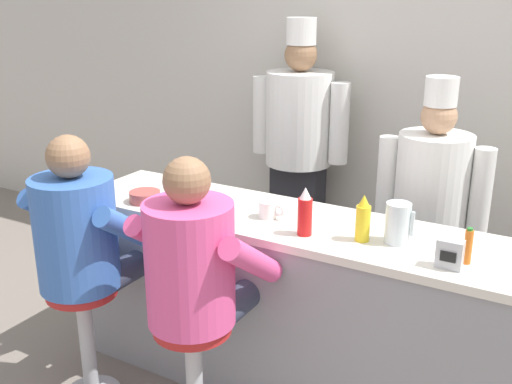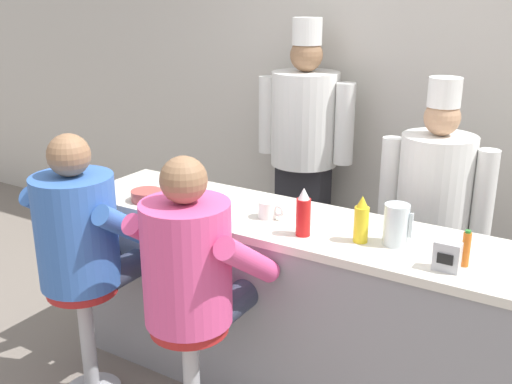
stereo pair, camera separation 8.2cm
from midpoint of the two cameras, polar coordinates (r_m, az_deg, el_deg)
name	(u,v)px [view 1 (the left image)]	position (r m, az deg, el deg)	size (l,w,h in m)	color
wall_back	(395,97)	(4.27, 12.59, 8.79)	(10.00, 0.06, 2.70)	beige
diner_counter	(292,306)	(3.17, 2.68, -10.83)	(2.45, 0.60, 0.97)	gray
ketchup_bottle_red	(305,213)	(2.75, 3.84, -2.00)	(0.07, 0.07, 0.23)	red
mustard_bottle_yellow	(363,220)	(2.72, 9.31, -2.61)	(0.07, 0.07, 0.22)	yellow
hot_sauce_bottle_orange	(468,246)	(2.61, 18.70, -4.93)	(0.03, 0.03, 0.16)	orange
water_pitcher_clear	(398,223)	(2.73, 12.52, -2.92)	(0.13, 0.11, 0.19)	silver
breakfast_plate	(203,201)	(3.19, -5.81, -0.88)	(0.24, 0.24, 0.05)	white
cereal_bowl	(145,197)	(3.27, -11.24, -0.44)	(0.17, 0.17, 0.06)	#B24C47
coffee_mug_white	(269,210)	(2.97, 0.44, -1.68)	(0.14, 0.09, 0.09)	white
napkin_dispenser_chrome	(450,254)	(2.55, 17.10, -5.67)	(0.11, 0.06, 0.12)	silver
diner_seated_blue	(82,240)	(3.08, -16.97, -4.43)	(0.60, 0.59, 1.42)	#B2B5BA
diner_seated_pink	(195,272)	(2.66, -6.73, -7.59)	(0.59, 0.59, 1.41)	#B2B5BA
cook_in_whites_near	(299,141)	(4.28, 3.55, 4.88)	(0.73, 0.47, 1.88)	#232328
cook_in_whites_far	(430,207)	(3.50, 15.60, -1.42)	(0.63, 0.41, 1.62)	#232328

